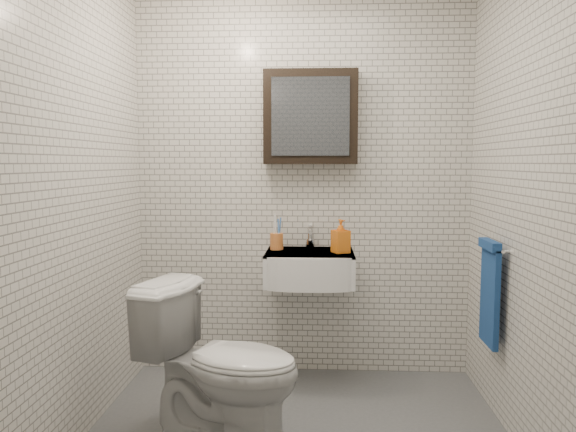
{
  "coord_description": "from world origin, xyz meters",
  "views": [
    {
      "loc": [
        0.1,
        -2.72,
        1.41
      ],
      "look_at": [
        -0.07,
        0.45,
        1.11
      ],
      "focal_mm": 35.0,
      "sensor_mm": 36.0,
      "label": 1
    }
  ],
  "objects": [
    {
      "name": "soap_bottle",
      "position": [
        0.24,
        0.75,
        0.95
      ],
      "size": [
        0.13,
        0.13,
        0.21
      ],
      "primitive_type": "imported",
      "rotation": [
        0.0,
        0.0,
        0.44
      ],
      "color": "#F45719",
      "rests_on": "washbasin"
    },
    {
      "name": "toothbrush_cup",
      "position": [
        -0.16,
        0.86,
        0.91
      ],
      "size": [
        0.09,
        0.09,
        0.23
      ],
      "rotation": [
        0.0,
        0.0,
        -0.02
      ],
      "color": "#CF7133",
      "rests_on": "washbasin"
    },
    {
      "name": "towel_rail",
      "position": [
        1.04,
        0.35,
        0.72
      ],
      "size": [
        0.09,
        0.3,
        0.58
      ],
      "color": "silver",
      "rests_on": "room_shell"
    },
    {
      "name": "room_shell",
      "position": [
        0.0,
        0.0,
        1.47
      ],
      "size": [
        2.22,
        2.02,
        2.51
      ],
      "color": "silver",
      "rests_on": "ground"
    },
    {
      "name": "mirror_cabinet",
      "position": [
        0.05,
        0.93,
        1.7
      ],
      "size": [
        0.6,
        0.15,
        0.6
      ],
      "color": "black",
      "rests_on": "room_shell"
    },
    {
      "name": "toilet",
      "position": [
        -0.37,
        -0.04,
        0.41
      ],
      "size": [
        0.9,
        0.67,
        0.81
      ],
      "primitive_type": "imported",
      "rotation": [
        0.0,
        0.0,
        1.27
      ],
      "color": "white",
      "rests_on": "ground"
    },
    {
      "name": "faucet",
      "position": [
        0.05,
        0.93,
        0.92
      ],
      "size": [
        0.06,
        0.2,
        0.15
      ],
      "color": "silver",
      "rests_on": "washbasin"
    },
    {
      "name": "washbasin",
      "position": [
        0.05,
        0.73,
        0.76
      ],
      "size": [
        0.55,
        0.5,
        0.2
      ],
      "color": "white",
      "rests_on": "room_shell"
    }
  ]
}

